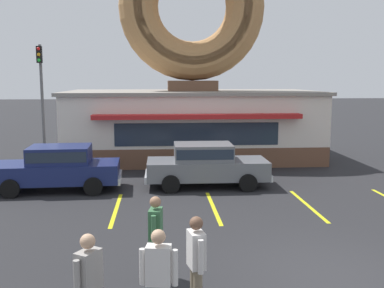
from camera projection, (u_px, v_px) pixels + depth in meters
name	position (u px, v px, depth m)	size (l,w,h in m)	color
ground_plane	(330.00, 275.00, 9.14)	(160.00, 160.00, 0.00)	#232326
donut_shop_building	(192.00, 83.00, 22.22)	(12.30, 6.75, 10.96)	brown
car_grey	(206.00, 163.00, 16.53)	(4.57, 2.00, 1.60)	slate
car_navy	(58.00, 166.00, 15.94)	(4.62, 2.12, 1.60)	navy
pedestrian_blue_sweater_man	(196.00, 261.00, 7.49)	(0.31, 0.59, 1.72)	#7F7056
pedestrian_hooded_kid	(89.00, 283.00, 6.66)	(0.41, 0.52, 1.72)	#474C66
pedestrian_leather_jacket_man	(159.00, 277.00, 6.86)	(0.59, 0.30, 1.72)	slate
pedestrian_clipboard_woman	(156.00, 233.00, 8.85)	(0.29, 0.59, 1.69)	slate
trash_bin	(72.00, 159.00, 19.56)	(0.57, 0.57, 0.97)	#232833
traffic_light_pole	(41.00, 83.00, 24.61)	(0.28, 0.47, 5.80)	#595B60
parking_stripe_far_left	(116.00, 209.00, 13.72)	(0.12, 3.60, 0.01)	yellow
parking_stripe_left	(213.00, 207.00, 13.94)	(0.12, 3.60, 0.01)	yellow
parking_stripe_mid_left	(308.00, 205.00, 14.16)	(0.12, 3.60, 0.01)	yellow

